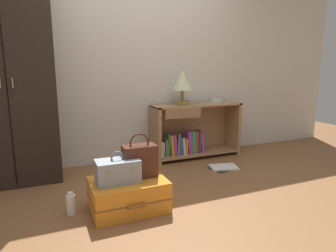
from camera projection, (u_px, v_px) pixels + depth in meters
ground_plane at (182, 208)px, 2.48m from camera, size 9.00×9.00×0.00m
back_wall at (129, 56)px, 3.58m from camera, size 6.40×0.10×2.60m
wardrobe at (9, 82)px, 2.87m from camera, size 0.84×0.47×2.05m
bookshelf at (192, 132)px, 3.85m from camera, size 1.18×0.35×0.70m
table_lamp at (182, 82)px, 3.63m from camera, size 0.27×0.27×0.42m
bowl at (217, 101)px, 3.91m from camera, size 0.15×0.15×0.05m
suitcase_large at (128, 195)px, 2.43m from camera, size 0.61×0.46×0.26m
train_case at (118, 171)px, 2.34m from camera, size 0.34×0.21×0.26m
handbag at (140, 161)px, 2.45m from camera, size 0.28×0.15×0.37m
bottle at (71, 204)px, 2.36m from camera, size 0.07×0.07×0.19m
open_book_on_floor at (224, 167)px, 3.47m from camera, size 0.37×0.30×0.02m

